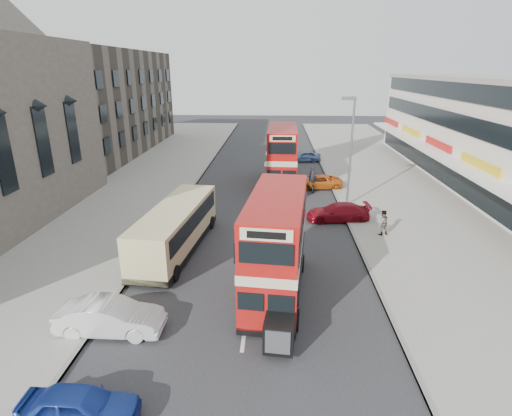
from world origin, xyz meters
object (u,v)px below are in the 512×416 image
at_px(car_right_b, 318,182).
at_px(pedestrian_near, 382,222).
at_px(car_left_near, 79,407).
at_px(car_left_front, 110,317).
at_px(coach, 176,227).
at_px(bus_second, 282,156).
at_px(street_lamp, 350,144).
at_px(cyclist, 312,183).
at_px(car_right_a, 338,212).
at_px(bus_main, 276,245).
at_px(car_right_c, 305,156).

distance_m(car_right_b, pedestrian_near, 11.01).
distance_m(car_left_near, car_left_front, 4.41).
distance_m(coach, car_left_near, 12.14).
xyz_separation_m(bus_second, car_left_front, (-7.00, -22.02, -1.93)).
bearing_deg(street_lamp, cyclist, 118.49).
bearing_deg(car_left_front, car_right_a, -39.43).
height_order(car_left_near, car_left_front, car_left_front).
relative_size(car_left_near, car_right_a, 0.82).
relative_size(car_left_near, car_left_front, 0.84).
bearing_deg(car_right_b, bus_main, -15.77).
height_order(bus_main, bus_second, bus_second).
xyz_separation_m(bus_main, cyclist, (3.07, 16.81, -1.74)).
relative_size(street_lamp, car_left_front, 1.94).
bearing_deg(car_right_a, street_lamp, 157.61).
bearing_deg(street_lamp, bus_main, -112.55).
relative_size(coach, car_right_a, 2.19).
height_order(car_left_near, pedestrian_near, pedestrian_near).
bearing_deg(pedestrian_near, car_left_front, 21.25).
bearing_deg(car_right_b, street_lamp, 14.57).
relative_size(bus_main, car_right_b, 2.07).
distance_m(street_lamp, car_right_a, 5.25).
height_order(coach, car_right_a, coach).
height_order(pedestrian_near, cyclist, cyclist).
bearing_deg(bus_main, street_lamp, -106.71).
xyz_separation_m(coach, cyclist, (8.79, 12.31, -0.73)).
height_order(car_right_b, car_right_c, car_right_c).
bearing_deg(car_right_a, pedestrian_near, 37.77).
xyz_separation_m(bus_main, pedestrian_near, (6.58, 7.02, -1.49)).
xyz_separation_m(bus_second, pedestrian_near, (6.11, -11.72, -1.66)).
height_order(street_lamp, coach, street_lamp).
xyz_separation_m(bus_main, car_left_near, (-5.74, -7.61, -1.85)).
bearing_deg(cyclist, car_right_b, 51.25).
bearing_deg(car_right_a, coach, -65.66).
bearing_deg(car_right_a, car_right_b, -178.86).
distance_m(car_left_near, pedestrian_near, 19.13).
xyz_separation_m(bus_main, car_right_a, (4.24, 9.71, -1.83)).
height_order(street_lamp, car_right_c, street_lamp).
bearing_deg(cyclist, pedestrian_near, -74.74).
bearing_deg(car_right_a, bus_main, -26.88).
relative_size(car_left_front, car_right_a, 0.98).
xyz_separation_m(bus_main, coach, (-5.72, 4.50, -1.01)).
height_order(bus_second, cyclist, bus_second).
bearing_deg(street_lamp, bus_second, 128.69).
relative_size(street_lamp, pedestrian_near, 5.01).
bearing_deg(coach, car_left_near, -84.37).
distance_m(coach, pedestrian_near, 12.57).
bearing_deg(street_lamp, car_right_a, -109.10).
xyz_separation_m(coach, car_left_near, (-0.02, -12.11, -0.84)).
bearing_deg(bus_second, car_right_c, -104.96).
height_order(car_left_front, car_right_c, car_left_front).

